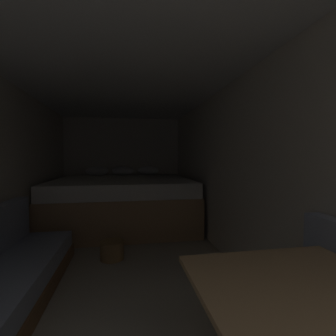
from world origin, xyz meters
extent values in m
plane|color=#B2A893|center=(0.00, 2.33, 0.00)|extent=(7.47, 7.47, 0.00)
cube|color=beige|center=(0.00, 5.08, 1.01)|extent=(2.52, 0.05, 2.02)
cube|color=beige|center=(1.24, 2.33, 1.01)|extent=(0.05, 5.47, 2.02)
cube|color=white|center=(0.00, 2.33, 2.05)|extent=(2.52, 5.47, 0.05)
cube|color=tan|center=(0.00, 4.02, 0.30)|extent=(2.30, 1.97, 0.59)
cube|color=white|center=(0.00, 4.02, 0.70)|extent=(2.26, 1.93, 0.22)
ellipsoid|color=white|center=(-0.52, 4.82, 0.91)|extent=(0.45, 0.29, 0.19)
ellipsoid|color=white|center=(0.52, 4.82, 0.91)|extent=(0.45, 0.29, 0.19)
ellipsoid|color=white|center=(0.00, 4.82, 0.91)|extent=(0.45, 0.29, 0.19)
cube|color=tan|center=(0.69, 0.57, 0.69)|extent=(0.78, 0.66, 0.02)
cylinder|color=olive|center=(-0.12, 2.61, 0.10)|extent=(0.27, 0.27, 0.21)
camera|label=1|loc=(0.04, -0.23, 1.19)|focal=25.80mm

